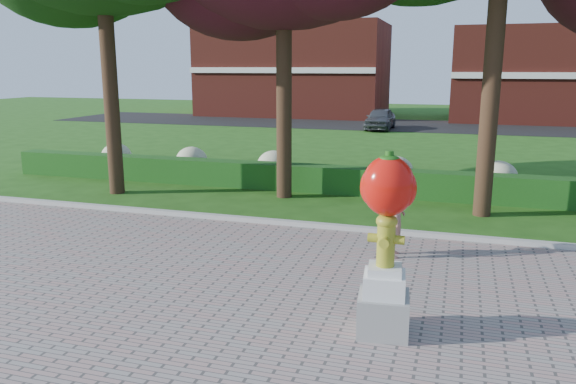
# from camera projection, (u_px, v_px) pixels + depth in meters

# --- Properties ---
(ground) EXTENTS (100.00, 100.00, 0.00)m
(ground) POSITION_uv_depth(u_px,v_px,m) (289.00, 274.00, 10.35)
(ground) COLOR #204B12
(ground) RESTS_ON ground
(curb) EXTENTS (40.00, 0.18, 0.15)m
(curb) POSITION_uv_depth(u_px,v_px,m) (327.00, 227.00, 13.13)
(curb) COLOR #ADADA5
(curb) RESTS_ON ground
(lawn_hedge) EXTENTS (24.00, 0.70, 0.80)m
(lawn_hedge) POSITION_uv_depth(u_px,v_px,m) (358.00, 181.00, 16.79)
(lawn_hedge) COLOR #134213
(lawn_hedge) RESTS_ON ground
(hydrangea_row) EXTENTS (20.10, 1.10, 0.99)m
(hydrangea_row) POSITION_uv_depth(u_px,v_px,m) (382.00, 171.00, 17.52)
(hydrangea_row) COLOR #B8B78C
(hydrangea_row) RESTS_ON ground
(street) EXTENTS (50.00, 8.00, 0.02)m
(street) POSITION_uv_depth(u_px,v_px,m) (415.00, 126.00, 36.45)
(street) COLOR black
(street) RESTS_ON ground
(building_left) EXTENTS (14.00, 8.00, 7.00)m
(building_left) POSITION_uv_depth(u_px,v_px,m) (295.00, 70.00, 44.17)
(building_left) COLOR maroon
(building_left) RESTS_ON ground
(building_right) EXTENTS (12.00, 8.00, 6.40)m
(building_right) POSITION_uv_depth(u_px,v_px,m) (542.00, 75.00, 39.05)
(building_right) COLOR maroon
(building_right) RESTS_ON ground
(hydrant_sculpture) EXTENTS (0.78, 0.78, 2.61)m
(hydrant_sculpture) POSITION_uv_depth(u_px,v_px,m) (386.00, 239.00, 7.69)
(hydrant_sculpture) COLOR gray
(hydrant_sculpture) RESTS_ON walkway
(woman) EXTENTS (0.43, 0.61, 1.56)m
(woman) POSITION_uv_depth(u_px,v_px,m) (395.00, 218.00, 11.07)
(woman) COLOR #A16D5C
(woman) RESTS_ON walkway
(parked_car) EXTENTS (1.63, 3.84, 1.29)m
(parked_car) POSITION_uv_depth(u_px,v_px,m) (380.00, 119.00, 34.06)
(parked_car) COLOR #42454A
(parked_car) RESTS_ON street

